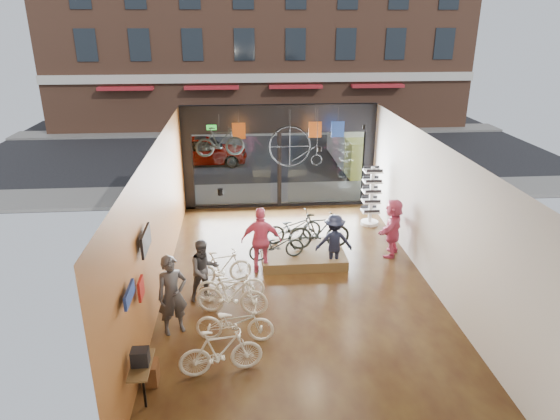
{
  "coord_description": "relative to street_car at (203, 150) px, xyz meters",
  "views": [
    {
      "loc": [
        -1.41,
        -11.66,
        6.64
      ],
      "look_at": [
        -0.35,
        1.4,
        1.59
      ],
      "focal_mm": 32.0,
      "sensor_mm": 36.0,
      "label": 1
    }
  ],
  "objects": [
    {
      "name": "storefront",
      "position": [
        3.2,
        -6.0,
        1.19
      ],
      "size": [
        7.0,
        0.26,
        3.8
      ],
      "primitive_type": null,
      "color": "black",
      "rests_on": "ground"
    },
    {
      "name": "penny_farthing",
      "position": [
        3.77,
        -7.1,
        1.79
      ],
      "size": [
        1.78,
        0.06,
        1.42
      ],
      "primitive_type": null,
      "color": "black",
      "rests_on": "ceiling"
    },
    {
      "name": "hung_bike",
      "position": [
        1.13,
        -7.8,
        2.21
      ],
      "size": [
        1.63,
        0.69,
        0.95
      ],
      "primitive_type": "imported",
      "rotation": [
        0.0,
        0.0,
        1.73
      ],
      "color": "black",
      "rests_on": "ceiling"
    },
    {
      "name": "opposite_building",
      "position": [
        3.2,
        9.5,
        6.29
      ],
      "size": [
        26.0,
        5.0,
        14.0
      ],
      "primitive_type": "cube",
      "color": "brown",
      "rests_on": "ground"
    },
    {
      "name": "jersey_mid",
      "position": [
        4.37,
        -6.8,
        2.34
      ],
      "size": [
        0.45,
        0.03,
        0.55
      ],
      "primitive_type": "cube",
      "color": "#CC5919",
      "rests_on": "ceiling"
    },
    {
      "name": "wall_back",
      "position": [
        3.2,
        -18.02,
        1.19
      ],
      "size": [
        7.0,
        0.04,
        3.8
      ],
      "primitive_type": "cube",
      "color": "beige",
      "rests_on": "ground"
    },
    {
      "name": "floor_bike_5",
      "position": [
        1.22,
        -11.8,
        -0.24
      ],
      "size": [
        1.65,
        0.79,
        0.95
      ],
      "primitive_type": "imported",
      "rotation": [
        0.0,
        0.0,
        1.8
      ],
      "color": "silver",
      "rests_on": "ground_plane"
    },
    {
      "name": "street_road",
      "position": [
        3.2,
        3.0,
        -0.72
      ],
      "size": [
        30.0,
        18.0,
        0.02
      ],
      "primitive_type": "cube",
      "color": "black",
      "rests_on": "ground"
    },
    {
      "name": "ground_plane",
      "position": [
        3.2,
        -12.0,
        -0.73
      ],
      "size": [
        7.0,
        12.0,
        0.04
      ],
      "primitive_type": "cube",
      "color": "black",
      "rests_on": "ground"
    },
    {
      "name": "floor_bike_2",
      "position": [
        1.55,
        -14.36,
        -0.26
      ],
      "size": [
        1.78,
        0.81,
        0.9
      ],
      "primitive_type": "imported",
      "rotation": [
        0.0,
        0.0,
        1.44
      ],
      "color": "silver",
      "rests_on": "ground_plane"
    },
    {
      "name": "customer_2",
      "position": [
        2.29,
        -11.22,
        0.23
      ],
      "size": [
        1.15,
        0.56,
        1.9
      ],
      "primitive_type": "imported",
      "rotation": [
        0.0,
        0.0,
        3.05
      ],
      "color": "#CC4C72",
      "rests_on": "ground_plane"
    },
    {
      "name": "display_bike_left",
      "position": [
        2.71,
        -11.05,
        0.01
      ],
      "size": [
        1.67,
        0.86,
        0.84
      ],
      "primitive_type": "imported",
      "rotation": [
        0.0,
        0.0,
        1.77
      ],
      "color": "black",
      "rests_on": "display_platform"
    },
    {
      "name": "wall_right",
      "position": [
        6.72,
        -12.0,
        1.19
      ],
      "size": [
        0.04,
        12.0,
        3.8
      ],
      "primitive_type": "cube",
      "color": "beige",
      "rests_on": "ground"
    },
    {
      "name": "floor_bike_3",
      "position": [
        1.48,
        -13.3,
        -0.19
      ],
      "size": [
        1.82,
        0.85,
        1.05
      ],
      "primitive_type": "imported",
      "rotation": [
        0.0,
        0.0,
        1.36
      ],
      "color": "silver",
      "rests_on": "ground_plane"
    },
    {
      "name": "box_truck",
      "position": [
        7.43,
        -1.0,
        0.5
      ],
      "size": [
        2.06,
        6.17,
        2.43
      ],
      "primitive_type": null,
      "color": "silver",
      "rests_on": "street_road"
    },
    {
      "name": "street_car",
      "position": [
        0.0,
        0.0,
        0.0
      ],
      "size": [
        4.18,
        1.68,
        1.43
      ],
      "primitive_type": "imported",
      "rotation": [
        0.0,
        0.0,
        1.57
      ],
      "color": "gray",
      "rests_on": "street_road"
    },
    {
      "name": "sidewalk_near",
      "position": [
        3.2,
        -4.8,
        -0.65
      ],
      "size": [
        30.0,
        2.4,
        0.12
      ],
      "primitive_type": "cube",
      "color": "slate",
      "rests_on": "ground"
    },
    {
      "name": "customer_3",
      "position": [
        4.33,
        -11.13,
        0.09
      ],
      "size": [
        1.05,
        0.63,
        1.6
      ],
      "primitive_type": "imported",
      "rotation": [
        0.0,
        0.0,
        3.11
      ],
      "color": "#161C33",
      "rests_on": "ground_plane"
    },
    {
      "name": "wall_left",
      "position": [
        -0.32,
        -12.0,
        1.19
      ],
      "size": [
        0.04,
        12.0,
        3.8
      ],
      "primitive_type": "cube",
      "color": "#AB6F34",
      "rests_on": "ground"
    },
    {
      "name": "exit_sign",
      "position": [
        0.8,
        -6.12,
        2.34
      ],
      "size": [
        0.35,
        0.06,
        0.18
      ],
      "primitive_type": "cube",
      "color": "#198C26",
      "rests_on": "storefront"
    },
    {
      "name": "sidewalk_far",
      "position": [
        3.2,
        7.0,
        -0.65
      ],
      "size": [
        30.0,
        2.0,
        0.12
      ],
      "primitive_type": "cube",
      "color": "slate",
      "rests_on": "ground"
    },
    {
      "name": "customer_5",
      "position": [
        6.2,
        -10.46,
        0.17
      ],
      "size": [
        1.25,
        1.68,
        1.76
      ],
      "primitive_type": "imported",
      "rotation": [
        0.0,
        0.0,
        4.2
      ],
      "color": "#CC4C72",
      "rests_on": "ground_plane"
    },
    {
      "name": "customer_0",
      "position": [
        0.2,
        -13.92,
        0.23
      ],
      "size": [
        0.81,
        0.69,
        1.88
      ],
      "primitive_type": "imported",
      "rotation": [
        0.0,
        0.0,
        0.43
      ],
      "color": "#3F3F44",
      "rests_on": "ground_plane"
    },
    {
      "name": "wall_merch",
      "position": [
        -0.18,
        -15.5,
        0.59
      ],
      "size": [
        0.4,
        2.4,
        2.6
      ],
      "primitive_type": null,
      "color": "navy",
      "rests_on": "wall_left"
    },
    {
      "name": "floor_bike_1",
      "position": [
        1.28,
        -15.44,
        -0.21
      ],
      "size": [
        1.73,
        0.73,
        1.01
      ],
      "primitive_type": "imported",
      "rotation": [
        0.0,
        0.0,
        1.73
      ],
      "color": "silver",
      "rests_on": "ground_plane"
    },
    {
      "name": "display_bike_right",
      "position": [
        3.31,
        -9.95,
        0.05
      ],
      "size": [
        1.86,
        1.03,
        0.93
      ],
      "primitive_type": "imported",
      "rotation": [
        0.0,
        0.0,
        1.82
      ],
      "color": "black",
      "rests_on": "display_platform"
    },
    {
      "name": "jersey_right",
      "position": [
        5.16,
        -6.8,
        2.34
      ],
      "size": [
        0.45,
        0.03,
        0.55
      ],
      "primitive_type": "cube",
      "color": "#1E3F99",
      "rests_on": "ceiling"
    },
    {
      "name": "sunglasses_rack",
      "position": [
        6.15,
        -8.09,
        0.31
      ],
      "size": [
        0.72,
        0.66,
        2.04
      ],
      "primitive_type": null,
      "rotation": [
        0.0,
        0.0,
        0.31
      ],
      "color": "white",
      "rests_on": "ground_plane"
    },
    {
      "name": "display_platform",
      "position": [
        3.51,
        -10.57,
        -0.56
      ],
      "size": [
        2.4,
        1.8,
        0.3
      ],
      "primitive_type": "cube",
      "color": "brown",
      "rests_on": "ground_plane"
    },
    {
      "name": "ceiling",
      "position": [
        3.2,
        -12.0,
        3.11
      ],
      "size": [
        7.0,
        12.0,
        0.04
      ],
      "primitive_type": "cube",
      "color": "black",
      "rests_on": "ground"
    },
    {
      "name": "customer_1",
      "position": [
        0.8,
        -12.55,
        0.09
      ],
      "size": [
        0.96,
        0.88,
        1.61
      ],
      "primitive_type": "imported",
      "rotation": [
        0.0,
        0.0,
        0.44
      ],
      "color": "#3F3F44",
      "rests_on": "ground_plane"
    },
    {
      "name": "display_bike_mid",
      "position": [
        4.0,
        -10.48,
        0.14
      ],
      "size": [
        1.86,
        0.63,
        1.1
      ],
      "primitive_type": "imported",
      "rotation": [
        0.0,
        0.0,
        1.64
      ],
      "color": "black",
      "rests_on": "display_platform"
    },
    {
      "name": "jersey_left",
      "position": [
        1.75,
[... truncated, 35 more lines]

